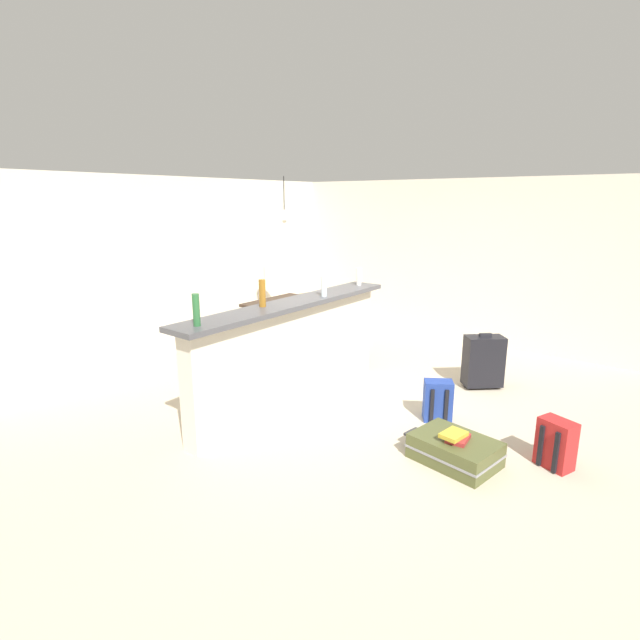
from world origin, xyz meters
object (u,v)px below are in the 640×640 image
Objects in this scene: backpack_blue at (438,401)px; bottle_green at (196,310)px; book_stack at (456,436)px; dining_chair_near_partition at (315,322)px; bottle_clear at (324,286)px; bottle_amber at (262,293)px; dining_table at (286,308)px; backpack_red at (556,444)px; suitcase_upright_black at (483,361)px; pendant_lamp at (284,215)px; bottle_white at (359,277)px; suitcase_flat_olive at (455,450)px.

bottle_green is at bearing 142.74° from backpack_blue.
dining_chair_near_partition is at bearing 60.18° from book_stack.
bottle_clear is 2.15m from book_stack.
backpack_blue is at bearing -110.66° from dining_chair_near_partition.
dining_table is at bearing 35.84° from bottle_amber.
backpack_blue is 1.00× the size of backpack_red.
dining_chair_near_partition is 2.32m from suitcase_upright_black.
bottle_amber reaches higher than backpack_red.
bottle_amber is at bearing -157.40° from dining_chair_near_partition.
dining_table is 2.96m from backpack_blue.
bottle_clear reaches higher than backpack_blue.
backpack_red is (-1.08, -3.42, -0.31)m from dining_chair_near_partition.
bottle_green reaches higher than dining_chair_near_partition.
pendant_lamp is (1.80, 1.29, 0.70)m from bottle_amber.
dining_table is 3.66m from book_stack.
suitcase_upright_black reaches higher than book_stack.
dining_chair_near_partition is 3.60m from backpack_red.
bottle_amber reaches higher than backpack_blue.
bottle_amber is at bearing 96.78° from book_stack.
bottle_green is at bearing -179.44° from bottle_white.
bottle_green is 3.10m from dining_table.
suitcase_upright_black reaches higher than suitcase_flat_olive.
suitcase_flat_olive is at bearing -119.41° from dining_chair_near_partition.
pendant_lamp is at bearing 55.60° from bottle_clear.
backpack_blue is at bearing -106.78° from pendant_lamp.
bottle_amber is at bearing -144.25° from pendant_lamp.
bottle_green is 2.54m from bottle_white.
bottle_green is 0.66× the size of backpack_red.
book_stack is (-0.48, 0.68, 0.05)m from backpack_red.
backpack_red is (-1.08, -3.97, -0.44)m from dining_table.
bottle_clear is 1.88m from dining_table.
suitcase_upright_black is (0.31, -2.84, -0.32)m from dining_table.
dining_table reaches higher than backpack_red.
pendant_lamp is (2.69, 1.39, 0.70)m from bottle_green.
backpack_blue is at bearing -57.43° from bottle_amber.
bottle_green is 2.56m from backpack_blue.
bottle_amber reaches higher than suitcase_upright_black.
bottle_white is 0.52× the size of backpack_red.
dining_chair_near_partition is 3.52× the size of book_stack.
bottle_green is at bearing -162.60° from dining_chair_near_partition.
bottle_clear is 0.20× the size of dining_table.
suitcase_flat_olive is at bearing -115.08° from pendant_lamp.
backpack_blue is at bearing -115.85° from bottle_white.
pendant_lamp is at bearing 27.31° from bottle_green.
bottle_green is 0.32× the size of suitcase_flat_olive.
bottle_amber is 0.32× the size of suitcase_flat_olive.
book_stack is at bearing -126.39° from bottle_white.
dining_chair_near_partition is 1.07× the size of suitcase_flat_olive.
pendant_lamp is at bearing 74.78° from backpack_red.
backpack_blue is at bearing 177.63° from suitcase_upright_black.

